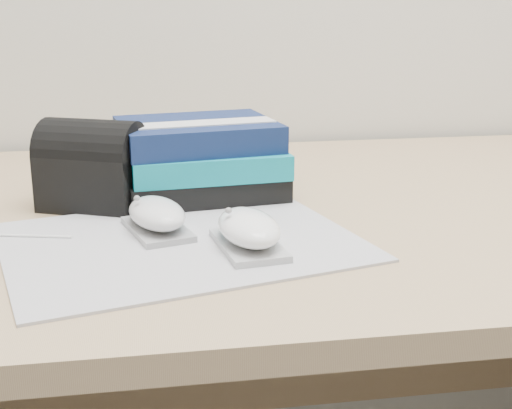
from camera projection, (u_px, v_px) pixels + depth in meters
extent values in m
cube|color=tan|center=(326.00, 211.00, 0.98)|extent=(1.60, 0.80, 0.03)
cube|color=tan|center=(273.00, 329.00, 1.44)|extent=(1.52, 0.03, 0.35)
cube|color=gray|center=(180.00, 242.00, 0.81)|extent=(0.45, 0.39, 0.00)
cube|color=#939496|center=(157.00, 229.00, 0.84)|extent=(0.09, 0.12, 0.01)
ellipsoid|color=white|center=(157.00, 213.00, 0.83)|extent=(0.09, 0.12, 0.03)
ellipsoid|color=gray|center=(137.00, 198.00, 0.82)|extent=(0.01, 0.01, 0.01)
cube|color=#A5A6A8|center=(249.00, 245.00, 0.78)|extent=(0.08, 0.12, 0.01)
ellipsoid|color=white|center=(249.00, 227.00, 0.78)|extent=(0.08, 0.12, 0.03)
ellipsoid|color=gray|center=(228.00, 211.00, 0.77)|extent=(0.01, 0.01, 0.01)
cube|color=black|center=(201.00, 183.00, 1.00)|extent=(0.23, 0.20, 0.03)
cube|color=#0E8A9A|center=(204.00, 160.00, 0.98)|extent=(0.22, 0.19, 0.03)
cube|color=#10204C|center=(197.00, 134.00, 0.98)|extent=(0.23, 0.19, 0.04)
cube|color=silver|center=(198.00, 123.00, 0.95)|extent=(0.21, 0.08, 0.00)
cube|color=black|center=(94.00, 180.00, 0.93)|extent=(0.15, 0.13, 0.07)
cylinder|color=black|center=(92.00, 153.00, 0.92)|extent=(0.15, 0.13, 0.09)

